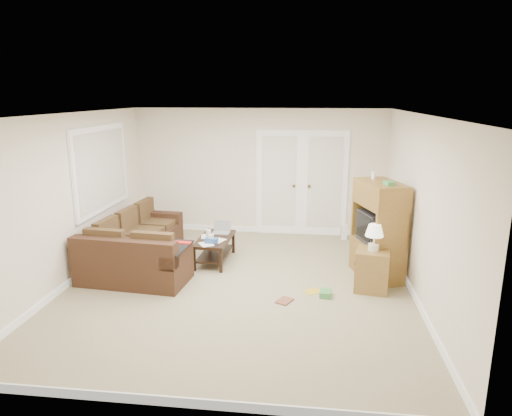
# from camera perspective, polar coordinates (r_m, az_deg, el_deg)

# --- Properties ---
(floor) EXTENTS (5.50, 5.50, 0.00)m
(floor) POSITION_cam_1_polar(r_m,az_deg,el_deg) (6.87, -2.21, -9.65)
(floor) COLOR tan
(floor) RESTS_ON ground
(ceiling) EXTENTS (5.00, 5.50, 0.02)m
(ceiling) POSITION_cam_1_polar(r_m,az_deg,el_deg) (6.30, -2.42, 11.67)
(ceiling) COLOR white
(ceiling) RESTS_ON wall_back
(wall_left) EXTENTS (0.02, 5.50, 2.50)m
(wall_left) POSITION_cam_1_polar(r_m,az_deg,el_deg) (7.29, -22.11, 1.04)
(wall_left) COLOR white
(wall_left) RESTS_ON floor
(wall_right) EXTENTS (0.02, 5.50, 2.50)m
(wall_right) POSITION_cam_1_polar(r_m,az_deg,el_deg) (6.57, 19.78, -0.10)
(wall_right) COLOR white
(wall_right) RESTS_ON floor
(wall_back) EXTENTS (5.00, 0.02, 2.50)m
(wall_back) POSITION_cam_1_polar(r_m,az_deg,el_deg) (9.14, 0.40, 4.53)
(wall_back) COLOR white
(wall_back) RESTS_ON floor
(wall_front) EXTENTS (5.00, 0.02, 2.50)m
(wall_front) POSITION_cam_1_polar(r_m,az_deg,el_deg) (3.91, -8.73, -8.85)
(wall_front) COLOR white
(wall_front) RESTS_ON floor
(baseboards) EXTENTS (5.00, 5.50, 0.10)m
(baseboards) POSITION_cam_1_polar(r_m,az_deg,el_deg) (6.85, -2.21, -9.27)
(baseboards) COLOR white
(baseboards) RESTS_ON floor
(french_doors) EXTENTS (1.80, 0.05, 2.13)m
(french_doors) POSITION_cam_1_polar(r_m,az_deg,el_deg) (9.09, 5.71, 3.03)
(french_doors) COLOR white
(french_doors) RESTS_ON floor
(window_left) EXTENTS (0.05, 1.92, 1.42)m
(window_left) POSITION_cam_1_polar(r_m,az_deg,el_deg) (8.09, -18.73, 4.70)
(window_left) COLOR white
(window_left) RESTS_ON wall_left
(sectional_sofa) EXTENTS (1.71, 2.60, 0.76)m
(sectional_sofa) POSITION_cam_1_polar(r_m,az_deg,el_deg) (7.72, -14.66, -5.04)
(sectional_sofa) COLOR #412719
(sectional_sofa) RESTS_ON floor
(coffee_table) EXTENTS (0.56, 1.05, 0.70)m
(coffee_table) POSITION_cam_1_polar(r_m,az_deg,el_deg) (7.77, -5.12, -5.03)
(coffee_table) COLOR black
(coffee_table) RESTS_ON floor
(tv_armoire) EXTENTS (0.77, 1.04, 1.60)m
(tv_armoire) POSITION_cam_1_polar(r_m,az_deg,el_deg) (7.20, 15.03, -2.63)
(tv_armoire) COLOR brown
(tv_armoire) RESTS_ON floor
(side_cabinet) EXTENTS (0.54, 0.54, 0.98)m
(side_cabinet) POSITION_cam_1_polar(r_m,az_deg,el_deg) (6.81, 14.32, -7.11)
(side_cabinet) COLOR olive
(side_cabinet) RESTS_ON floor
(space_heater) EXTENTS (0.12, 0.10, 0.30)m
(space_heater) POSITION_cam_1_polar(r_m,az_deg,el_deg) (9.07, 10.96, -2.95)
(space_heater) COLOR white
(space_heater) RESTS_ON floor
(floor_magazine) EXTENTS (0.32, 0.31, 0.01)m
(floor_magazine) POSITION_cam_1_polar(r_m,az_deg,el_deg) (6.72, 7.09, -10.29)
(floor_magazine) COLOR gold
(floor_magazine) RESTS_ON floor
(floor_greenbox) EXTENTS (0.18, 0.22, 0.08)m
(floor_greenbox) POSITION_cam_1_polar(r_m,az_deg,el_deg) (6.58, 8.68, -10.51)
(floor_greenbox) COLOR #419047
(floor_greenbox) RESTS_ON floor
(floor_book) EXTENTS (0.27, 0.29, 0.02)m
(floor_book) POSITION_cam_1_polar(r_m,az_deg,el_deg) (6.42, 2.89, -11.33)
(floor_book) COLOR brown
(floor_book) RESTS_ON floor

